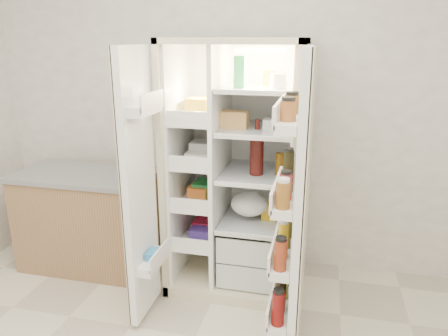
# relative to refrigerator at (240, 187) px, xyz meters

# --- Properties ---
(wall_back) EXTENTS (4.00, 0.02, 2.70)m
(wall_back) POSITION_rel_refrigerator_xyz_m (-0.12, 0.35, 0.61)
(wall_back) COLOR white
(wall_back) RESTS_ON floor
(refrigerator) EXTENTS (0.92, 0.70, 1.80)m
(refrigerator) POSITION_rel_refrigerator_xyz_m (0.00, 0.00, 0.00)
(refrigerator) COLOR beige
(refrigerator) RESTS_ON floor
(freezer_door) EXTENTS (0.15, 0.40, 1.72)m
(freezer_door) POSITION_rel_refrigerator_xyz_m (-0.52, -0.60, 0.15)
(freezer_door) COLOR white
(freezer_door) RESTS_ON floor
(fridge_door) EXTENTS (0.17, 0.58, 1.72)m
(fridge_door) POSITION_rel_refrigerator_xyz_m (0.46, -0.69, 0.13)
(fridge_door) COLOR white
(fridge_door) RESTS_ON floor
(kitchen_counter) EXTENTS (1.09, 0.58, 0.79)m
(kitchen_counter) POSITION_rel_refrigerator_xyz_m (-1.21, -0.09, -0.35)
(kitchen_counter) COLOR #9A6F4D
(kitchen_counter) RESTS_ON floor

